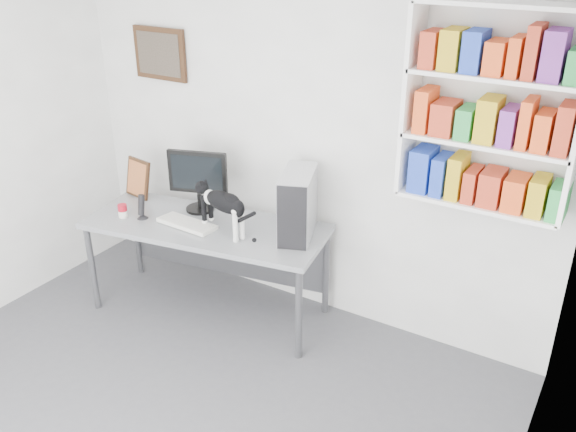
{
  "coord_description": "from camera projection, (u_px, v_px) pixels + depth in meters",
  "views": [
    {
      "loc": [
        2.2,
        -1.79,
        2.83
      ],
      "look_at": [
        0.18,
        1.53,
        0.98
      ],
      "focal_mm": 38.0,
      "sensor_mm": 36.0,
      "label": 1
    }
  ],
  "objects": [
    {
      "name": "pc_tower",
      "position": [
        298.0,
        204.0,
        4.4
      ],
      "size": [
        0.38,
        0.54,
        0.49
      ],
      "primitive_type": "cube",
      "rotation": [
        0.0,
        0.0,
        0.36
      ],
      "color": "silver",
      "rests_on": "desk"
    },
    {
      "name": "leaning_print",
      "position": [
        138.0,
        177.0,
        5.08
      ],
      "size": [
        0.28,
        0.15,
        0.33
      ],
      "primitive_type": "cube",
      "rotation": [
        0.0,
        0.0,
        -0.16
      ],
      "color": "#462B16",
      "rests_on": "desk"
    },
    {
      "name": "soup_can",
      "position": [
        123.0,
        211.0,
        4.75
      ],
      "size": [
        0.08,
        0.08,
        0.1
      ],
      "primitive_type": "cylinder",
      "rotation": [
        0.0,
        0.0,
        0.16
      ],
      "color": "#B70F21",
      "rests_on": "desk"
    },
    {
      "name": "speaker",
      "position": [
        141.0,
        206.0,
        4.71
      ],
      "size": [
        0.1,
        0.1,
        0.2
      ],
      "primitive_type": "cylinder",
      "rotation": [
        0.0,
        0.0,
        -0.14
      ],
      "color": "black",
      "rests_on": "desk"
    },
    {
      "name": "room",
      "position": [
        99.0,
        254.0,
        3.05
      ],
      "size": [
        4.01,
        4.01,
        2.7
      ],
      "color": "#515156",
      "rests_on": "ground"
    },
    {
      "name": "keyboard",
      "position": [
        187.0,
        224.0,
        4.63
      ],
      "size": [
        0.48,
        0.2,
        0.04
      ],
      "primitive_type": "cube",
      "rotation": [
        0.0,
        0.0,
        -0.04
      ],
      "color": "silver",
      "rests_on": "desk"
    },
    {
      "name": "cat",
      "position": [
        224.0,
        212.0,
        4.45
      ],
      "size": [
        0.58,
        0.26,
        0.35
      ],
      "primitive_type": null,
      "rotation": [
        0.0,
        0.0,
        -0.21
      ],
      "color": "black",
      "rests_on": "desk"
    },
    {
      "name": "desk",
      "position": [
        208.0,
        268.0,
        4.82
      ],
      "size": [
        1.96,
        1.03,
        0.78
      ],
      "primitive_type": "cube",
      "rotation": [
        0.0,
        0.0,
        0.17
      ],
      "color": "gray",
      "rests_on": "room"
    },
    {
      "name": "wall_art",
      "position": [
        160.0,
        54.0,
        4.95
      ],
      "size": [
        0.52,
        0.04,
        0.42
      ],
      "primitive_type": "cube",
      "color": "#462B16",
      "rests_on": "room"
    },
    {
      "name": "bookshelf",
      "position": [
        491.0,
        110.0,
        3.61
      ],
      "size": [
        1.03,
        0.28,
        1.24
      ],
      "primitive_type": "cube",
      "color": "white",
      "rests_on": "room"
    },
    {
      "name": "monitor",
      "position": [
        198.0,
        181.0,
        4.78
      ],
      "size": [
        0.52,
        0.37,
        0.51
      ],
      "primitive_type": "cube",
      "rotation": [
        0.0,
        0.0,
        0.33
      ],
      "color": "black",
      "rests_on": "desk"
    }
  ]
}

